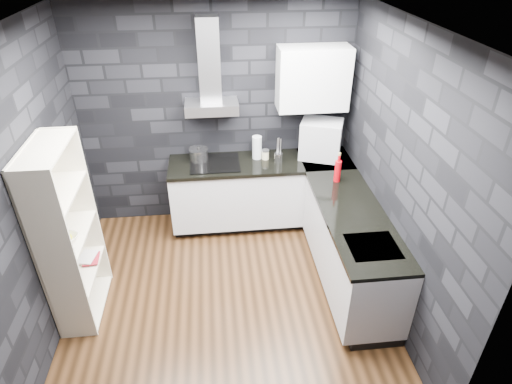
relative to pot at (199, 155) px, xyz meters
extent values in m
plane|color=#402714|center=(0.24, -1.40, -0.98)|extent=(3.20, 3.20, 0.00)
plane|color=silver|center=(0.24, -1.40, 1.72)|extent=(3.20, 3.20, 0.00)
cube|color=black|center=(0.24, 0.23, 0.37)|extent=(3.20, 0.05, 2.70)
cube|color=black|center=(0.24, -3.02, 0.37)|extent=(3.20, 0.05, 2.70)
cube|color=black|center=(-1.39, -1.40, 0.37)|extent=(0.05, 3.20, 2.70)
cube|color=black|center=(1.86, -1.40, 0.37)|extent=(0.05, 3.20, 2.70)
cube|color=black|center=(0.74, -0.06, -0.93)|extent=(2.18, 0.50, 0.10)
cube|color=black|center=(1.58, -1.30, -0.93)|extent=(0.50, 1.78, 0.10)
cube|color=silver|center=(0.74, -0.10, -0.50)|extent=(2.20, 0.60, 0.76)
cube|color=silver|center=(1.54, -1.30, -0.50)|extent=(0.60, 1.80, 0.76)
cube|color=black|center=(0.74, -0.11, -0.10)|extent=(2.20, 0.62, 0.04)
cube|color=black|center=(1.53, -1.30, -0.10)|extent=(0.62, 1.80, 0.04)
cube|color=black|center=(1.54, -0.10, -0.10)|extent=(0.62, 0.62, 0.04)
cube|color=#B1B1B6|center=(0.19, 0.03, 0.58)|extent=(0.60, 0.34, 0.12)
cube|color=#B1B1B6|center=(0.19, 0.10, 1.09)|extent=(0.24, 0.20, 0.90)
cube|color=silver|center=(1.34, 0.03, 0.87)|extent=(0.80, 0.35, 0.70)
cube|color=black|center=(0.19, -0.10, -0.07)|extent=(0.58, 0.50, 0.01)
cube|color=#B1B1B6|center=(1.54, -1.80, -0.08)|extent=(0.44, 0.40, 0.01)
cylinder|color=#B2B2B6|center=(0.00, 0.00, 0.00)|extent=(0.29, 0.29, 0.13)
cylinder|color=silver|center=(0.70, 0.00, 0.06)|extent=(0.14, 0.14, 0.28)
cylinder|color=beige|center=(0.80, -0.04, -0.02)|extent=(0.11, 0.11, 0.10)
cylinder|color=#B2B2B6|center=(0.94, -0.15, -0.01)|extent=(0.12, 0.12, 0.13)
cube|color=#A7A9AF|center=(1.47, -0.05, 0.15)|extent=(0.57, 0.51, 0.47)
cylinder|color=#AB040D|center=(1.52, -0.65, 0.05)|extent=(0.09, 0.09, 0.24)
cube|color=beige|center=(-1.18, -1.35, -0.08)|extent=(0.54, 0.86, 1.80)
imported|color=silver|center=(-1.18, -1.44, -0.04)|extent=(0.28, 0.28, 0.05)
imported|color=maroon|center=(-1.17, -1.20, -0.40)|extent=(0.15, 0.03, 0.20)
imported|color=#B2B2B2|center=(-1.21, -1.17, -0.38)|extent=(0.16, 0.05, 0.21)
camera|label=1|loc=(0.19, -4.62, 2.33)|focal=30.00mm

